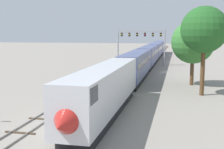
# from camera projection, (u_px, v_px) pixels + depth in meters

# --- Properties ---
(ground_plane) EXTENTS (400.00, 400.00, 0.00)m
(ground_plane) POSITION_uv_depth(u_px,v_px,m) (70.00, 129.00, 25.46)
(ground_plane) COLOR gray
(track_main) EXTENTS (2.60, 200.00, 0.16)m
(track_main) POSITION_uv_depth(u_px,v_px,m) (153.00, 62.00, 83.08)
(track_main) COLOR slate
(track_main) RESTS_ON ground
(track_near) EXTENTS (2.60, 160.00, 0.16)m
(track_near) POSITION_uv_depth(u_px,v_px,m) (119.00, 70.00, 64.89)
(track_near) COLOR slate
(track_near) RESTS_ON ground
(passenger_train) EXTENTS (3.04, 110.06, 4.80)m
(passenger_train) POSITION_uv_depth(u_px,v_px,m) (149.00, 55.00, 71.86)
(passenger_train) COLOR silver
(passenger_train) RESTS_ON ground
(signal_gantry) EXTENTS (12.10, 0.49, 8.80)m
(signal_gantry) POSITION_uv_depth(u_px,v_px,m) (141.00, 39.00, 73.83)
(signal_gantry) COLOR #999BA0
(signal_gantry) RESTS_ON ground
(trackside_tree_left) EXTENTS (5.88, 5.88, 11.34)m
(trackside_tree_left) POSITION_uv_depth(u_px,v_px,m) (204.00, 30.00, 37.81)
(trackside_tree_left) COLOR brown
(trackside_tree_left) RESTS_ON ground
(trackside_tree_mid) EXTENTS (6.53, 6.53, 9.84)m
(trackside_tree_mid) POSITION_uv_depth(u_px,v_px,m) (193.00, 42.00, 45.69)
(trackside_tree_mid) COLOR brown
(trackside_tree_mid) RESTS_ON ground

